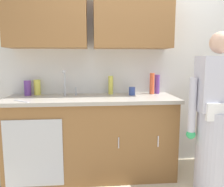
# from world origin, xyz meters

# --- Properties ---
(kitchen_wall_with_uppers) EXTENTS (4.80, 0.44, 2.70)m
(kitchen_wall_with_uppers) POSITION_xyz_m (-0.14, 0.99, 1.48)
(kitchen_wall_with_uppers) COLOR silver
(kitchen_wall_with_uppers) RESTS_ON ground
(counter_cabinet) EXTENTS (1.90, 0.62, 0.90)m
(counter_cabinet) POSITION_xyz_m (-0.55, 0.70, 0.45)
(counter_cabinet) COLOR brown
(counter_cabinet) RESTS_ON ground
(countertop) EXTENTS (1.96, 0.66, 0.04)m
(countertop) POSITION_xyz_m (-0.55, 0.70, 0.92)
(countertop) COLOR #A8A093
(countertop) RESTS_ON counter_cabinet
(sink) EXTENTS (0.50, 0.36, 0.35)m
(sink) POSITION_xyz_m (-0.82, 0.71, 0.93)
(sink) COLOR #B7BABF
(sink) RESTS_ON counter_cabinet
(person_at_sink) EXTENTS (0.55, 0.34, 1.62)m
(person_at_sink) POSITION_xyz_m (0.64, 0.12, 0.69)
(person_at_sink) COLOR white
(person_at_sink) RESTS_ON ground
(bottle_cleaner_spray) EXTENTS (0.06, 0.06, 0.26)m
(bottle_cleaner_spray) POSITION_xyz_m (0.21, 0.88, 1.07)
(bottle_cleaner_spray) COLOR #E05933
(bottle_cleaner_spray) RESTS_ON countertop
(bottle_dish_liquid) EXTENTS (0.08, 0.08, 0.19)m
(bottle_dish_liquid) POSITION_xyz_m (-1.21, 0.93, 1.03)
(bottle_dish_liquid) COLOR #D8D14C
(bottle_dish_liquid) RESTS_ON countertop
(bottle_water_short) EXTENTS (0.08, 0.08, 0.18)m
(bottle_water_short) POSITION_xyz_m (-1.31, 0.89, 1.03)
(bottle_water_short) COLOR #66388C
(bottle_water_short) RESTS_ON countertop
(bottle_water_tall) EXTENTS (0.06, 0.06, 0.23)m
(bottle_water_tall) POSITION_xyz_m (-0.31, 0.91, 1.05)
(bottle_water_tall) COLOR #D8D14C
(bottle_water_tall) RESTS_ON countertop
(bottle_soap) EXTENTS (0.06, 0.06, 0.24)m
(bottle_soap) POSITION_xyz_m (0.29, 0.91, 1.06)
(bottle_soap) COLOR #66388C
(bottle_soap) RESTS_ON countertop
(cup_by_sink) EXTENTS (0.08, 0.08, 0.10)m
(cup_by_sink) POSITION_xyz_m (-0.05, 0.81, 0.99)
(cup_by_sink) COLOR #33478C
(cup_by_sink) RESTS_ON countertop
(knife_on_counter) EXTENTS (0.20, 0.17, 0.01)m
(knife_on_counter) POSITION_xyz_m (-1.27, 0.48, 0.94)
(knife_on_counter) COLOR silver
(knife_on_counter) RESTS_ON countertop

